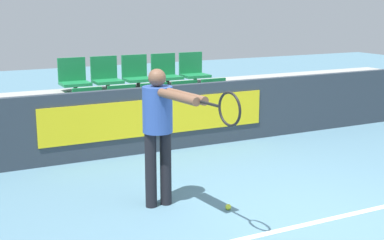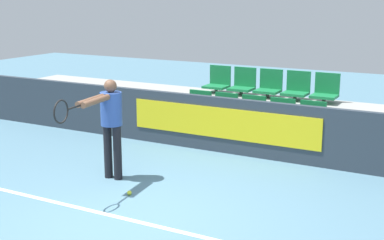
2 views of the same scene
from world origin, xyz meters
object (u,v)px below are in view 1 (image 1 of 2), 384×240
Objects in this scene: tennis_ball at (228,207)px; tennis_player at (161,123)px; stadium_chair_5 at (74,78)px; stadium_chair_8 at (166,72)px; stadium_chair_2 at (157,104)px; stadium_chair_1 at (124,107)px; stadium_chair_6 at (106,76)px; stadium_chair_3 at (188,101)px; stadium_chair_0 at (90,110)px; stadium_chair_9 at (193,70)px; stadium_chair_7 at (137,74)px; stadium_chair_4 at (217,98)px.

tennis_player is at bearing 147.61° from tennis_ball.
tennis_ball is at bearing -81.72° from stadium_chair_5.
stadium_chair_8 is 4.16m from tennis_player.
stadium_chair_1 is at bearing 180.00° from stadium_chair_2.
stadium_chair_3 is at bearing -38.45° from stadium_chair_6.
stadium_chair_0 is at bearing -122.20° from stadium_chair_6.
stadium_chair_2 and stadium_chair_3 have the same top height.
tennis_ball is at bearing -79.45° from stadium_chair_0.
stadium_chair_9 reaches higher than stadium_chair_0.
stadium_chair_0 is at bearing -141.55° from stadium_chair_7.
stadium_chair_1 is 1.00× the size of stadium_chair_9.
stadium_chair_1 and stadium_chair_4 have the same top height.
stadium_chair_2 is 1.52m from stadium_chair_5.
tennis_ball is (-1.11, -4.18, -0.98)m from stadium_chair_8.
tennis_player is at bearing -90.38° from stadium_chair_0.
stadium_chair_2 is 1.00× the size of stadium_chair_8.
stadium_chair_8 is (1.72, 0.91, 0.39)m from stadium_chair_0.
stadium_chair_4 is at bearing 0.00° from stadium_chair_2.
stadium_chair_1 is 1.99m from stadium_chair_9.
stadium_chair_3 is (0.57, 0.00, 0.00)m from stadium_chair_2.
stadium_chair_9 is at bearing 57.80° from stadium_chair_3.
stadium_chair_3 is (1.15, 0.00, 0.00)m from stadium_chair_1.
tennis_player is (-2.32, -3.78, -0.03)m from stadium_chair_9.
stadium_chair_2 is at bearing -38.45° from stadium_chair_5.
stadium_chair_6 is 8.49× the size of tennis_ball.
stadium_chair_2 is 1.15m from stadium_chair_4.
stadium_chair_1 is 1.00× the size of stadium_chair_3.
stadium_chair_4 is at bearing 62.69° from tennis_ball.
stadium_chair_3 is at bearing 71.18° from tennis_ball.
stadium_chair_3 is (1.72, 0.00, 0.00)m from stadium_chair_0.
stadium_chair_5 is at bearing 122.20° from stadium_chair_1.
stadium_chair_3 is 1.00× the size of stadium_chair_9.
stadium_chair_3 is at bearing 51.73° from tennis_player.
stadium_chair_7 is at bearing 57.80° from stadium_chair_1.
stadium_chair_9 is (0.57, 0.91, 0.39)m from stadium_chair_3.
tennis_player reaches higher than stadium_chair_4.
stadium_chair_1 is 8.49× the size of tennis_ball.
tennis_player reaches higher than stadium_chair_0.
stadium_chair_6 and stadium_chair_7 have the same top height.
stadium_chair_2 is (1.15, 0.00, 0.00)m from stadium_chair_0.
stadium_chair_4 is 1.00× the size of stadium_chair_8.
stadium_chair_1 is 1.00× the size of stadium_chair_4.
stadium_chair_6 is at bearing 122.20° from stadium_chair_2.
stadium_chair_5 reaches higher than stadium_chair_1.
stadium_chair_3 is 1.00× the size of stadium_chair_6.
stadium_chair_5 is 4.34m from tennis_ball.
stadium_chair_4 is 3.73m from tennis_ball.
stadium_chair_1 is 2.95m from tennis_player.
stadium_chair_5 is 1.72m from stadium_chair_8.
stadium_chair_2 is 1.00× the size of stadium_chair_4.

